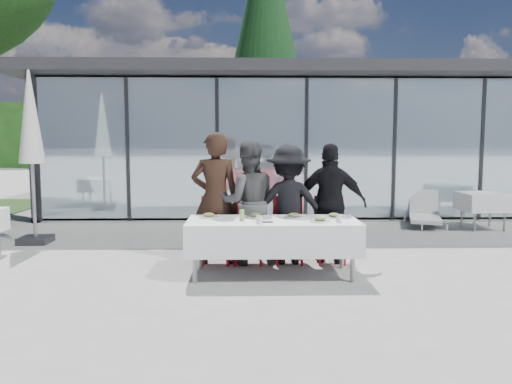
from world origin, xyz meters
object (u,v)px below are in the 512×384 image
at_px(diner_b, 248,203).
at_px(diner_d, 331,204).
at_px(plate_d, 334,216).
at_px(diner_chair_d, 330,226).
at_px(market_umbrella, 31,129).
at_px(plate_extra, 320,220).
at_px(lounger, 425,213).
at_px(diner_chair_a, 216,226).
at_px(diner_c, 289,205).
at_px(spare_table_right, 483,202).
at_px(plate_b, 255,216).
at_px(dining_table, 273,236).
at_px(plate_c, 294,216).
at_px(conifer_tree, 265,33).
at_px(diner_chair_b, 248,226).
at_px(folded_eyeglasses, 267,222).
at_px(diner_chair_c, 288,226).
at_px(diner_a, 215,198).
at_px(plate_a, 209,216).
at_px(juice_bottle, 242,215).

height_order(diner_b, diner_d, diner_b).
xyz_separation_m(diner_b, plate_d, (1.17, -0.53, -0.12)).
xyz_separation_m(diner_chair_d, market_umbrella, (-4.94, 1.45, 1.46)).
distance_m(plate_extra, lounger, 5.05).
bearing_deg(diner_chair_a, diner_d, -2.30).
distance_m(diner_c, spare_table_right, 5.07).
bearing_deg(lounger, plate_b, -134.78).
relative_size(dining_table, plate_c, 8.49).
bearing_deg(conifer_tree, lounger, -72.23).
relative_size(diner_chair_b, folded_eyeglasses, 6.96).
distance_m(diner_chair_c, plate_b, 0.77).
distance_m(diner_a, lounger, 5.42).
bearing_deg(diner_chair_c, plate_b, -132.68).
bearing_deg(diner_chair_a, plate_a, -96.56).
xyz_separation_m(diner_chair_c, spare_table_right, (4.23, 2.72, 0.02)).
height_order(plate_c, market_umbrella, market_umbrella).
xyz_separation_m(diner_b, lounger, (3.80, 3.26, -0.64)).
bearing_deg(diner_chair_a, juice_bottle, -64.03).
height_order(dining_table, spare_table_right, dining_table).
relative_size(diner_chair_a, diner_b, 0.54).
distance_m(dining_table, market_umbrella, 4.84).
relative_size(diner_chair_a, market_umbrella, 0.33).
relative_size(diner_chair_d, lounger, 0.67).
bearing_deg(diner_d, diner_chair_b, 9.73).
distance_m(plate_c, plate_extra, 0.47).
height_order(diner_a, diner_chair_b, diner_a).
distance_m(plate_a, folded_eyeglasses, 0.90).
distance_m(dining_table, folded_eyeglasses, 0.33).
xyz_separation_m(diner_chair_a, spare_table_right, (5.30, 2.72, 0.02)).
distance_m(diner_chair_c, diner_chair_d, 0.62).
xyz_separation_m(diner_a, spare_table_right, (5.30, 2.79, -0.40)).
bearing_deg(plate_extra, diner_chair_b, 134.73).
xyz_separation_m(plate_a, plate_d, (1.70, -0.06, 0.00)).
xyz_separation_m(spare_table_right, market_umbrella, (-8.56, -1.26, 1.44)).
height_order(diner_b, folded_eyeglasses, diner_b).
height_order(diner_chair_b, diner_d, diner_d).
distance_m(diner_chair_b, market_umbrella, 4.26).
relative_size(diner_c, spare_table_right, 2.00).
bearing_deg(diner_chair_a, conifer_tree, 84.37).
distance_m(diner_b, plate_a, 0.72).
xyz_separation_m(dining_table, plate_extra, (0.60, -0.19, 0.24)).
distance_m(dining_table, plate_b, 0.39).
distance_m(dining_table, plate_c, 0.42).
bearing_deg(plate_d, diner_chair_d, 85.45).
bearing_deg(diner_d, diner_c, 12.92).
xyz_separation_m(diner_a, plate_a, (-0.06, -0.47, -0.18)).
relative_size(diner_chair_b, diner_chair_c, 1.00).
distance_m(diner_chair_c, plate_extra, 1.02).
distance_m(diner_chair_d, market_umbrella, 5.35).
xyz_separation_m(dining_table, diner_chair_b, (-0.33, 0.75, -0.00)).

